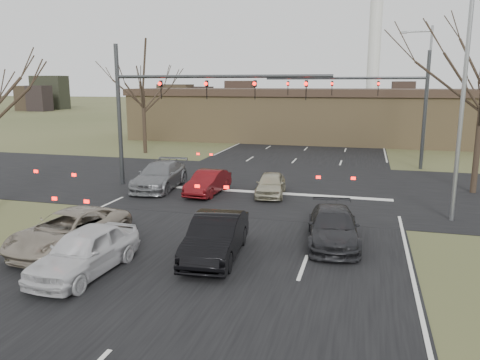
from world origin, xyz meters
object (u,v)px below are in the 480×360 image
(building, at_px, (335,115))
(streetlight_right_near, at_px, (459,90))
(mast_arm_near, at_px, (172,98))
(car_grey_ahead, at_px, (160,176))
(car_silver_suv, at_px, (69,230))
(mast_arm_far, at_px, (383,96))
(car_white_sedan, at_px, (85,251))
(car_red_ahead, at_px, (208,182))
(car_silver_ahead, at_px, (271,184))
(streetlight_right_far, at_px, (425,87))
(car_black_hatch, at_px, (216,237))
(car_charcoal_sedan, at_px, (333,227))

(building, bearing_deg, streetlight_right_near, -76.31)
(mast_arm_near, distance_m, car_grey_ahead, 4.41)
(car_grey_ahead, bearing_deg, car_silver_suv, -88.34)
(building, distance_m, mast_arm_far, 15.75)
(building, xyz_separation_m, car_white_sedan, (-5.00, -37.20, -1.94))
(car_grey_ahead, bearing_deg, car_red_ahead, -14.15)
(car_white_sedan, relative_size, car_grey_ahead, 0.84)
(car_red_ahead, height_order, car_silver_ahead, car_red_ahead)
(mast_arm_near, distance_m, streetlight_right_far, 20.20)
(streetlight_right_far, relative_size, car_red_ahead, 2.61)
(building, relative_size, car_red_ahead, 11.08)
(building, bearing_deg, streetlight_right_far, -56.35)
(car_silver_ahead, bearing_deg, streetlight_right_near, -22.61)
(car_grey_ahead, distance_m, car_silver_ahead, 6.37)
(mast_arm_far, bearing_deg, car_grey_ahead, -138.94)
(car_black_hatch, bearing_deg, car_red_ahead, 105.45)
(car_white_sedan, bearing_deg, streetlight_right_far, 67.92)
(car_black_hatch, bearing_deg, car_silver_suv, -179.14)
(car_black_hatch, bearing_deg, car_charcoal_sedan, 28.23)
(streetlight_right_near, bearing_deg, car_grey_ahead, 170.34)
(car_black_hatch, bearing_deg, building, 82.32)
(mast_arm_near, relative_size, car_silver_ahead, 3.38)
(mast_arm_near, bearing_deg, building, 73.87)
(streetlight_right_far, xyz_separation_m, car_black_hatch, (-8.82, -23.84, -4.85))
(car_white_sedan, bearing_deg, mast_arm_near, 103.47)
(streetlight_right_near, relative_size, streetlight_right_far, 1.00)
(mast_arm_far, bearing_deg, streetlight_right_far, 51.89)
(streetlight_right_far, bearing_deg, mast_arm_near, -136.11)
(streetlight_right_far, height_order, car_charcoal_sedan, streetlight_right_far)
(building, height_order, streetlight_right_near, streetlight_right_near)
(mast_arm_near, distance_m, car_red_ahead, 5.16)
(mast_arm_far, height_order, car_black_hatch, mast_arm_far)
(streetlight_right_far, distance_m, car_grey_ahead, 21.55)
(building, height_order, car_grey_ahead, building)
(car_charcoal_sedan, bearing_deg, mast_arm_far, 77.32)
(streetlight_right_near, height_order, car_black_hatch, streetlight_right_near)
(mast_arm_near, height_order, streetlight_right_far, streetlight_right_far)
(car_silver_suv, bearing_deg, car_silver_ahead, 69.21)
(mast_arm_near, relative_size, car_black_hatch, 2.72)
(streetlight_right_far, distance_m, car_red_ahead, 19.95)
(mast_arm_far, relative_size, car_grey_ahead, 2.18)
(car_white_sedan, distance_m, car_silver_ahead, 12.21)
(mast_arm_near, relative_size, car_white_sedan, 2.83)
(mast_arm_near, xyz_separation_m, car_silver_suv, (0.40, -10.40, -4.39))
(mast_arm_far, distance_m, car_grey_ahead, 16.55)
(streetlight_right_near, height_order, car_silver_ahead, streetlight_right_near)
(streetlight_right_near, xyz_separation_m, car_white_sedan, (-11.82, -9.20, -4.86))
(car_grey_ahead, bearing_deg, streetlight_right_near, -13.99)
(building, distance_m, car_grey_ahead, 26.76)
(building, relative_size, car_white_sedan, 9.90)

